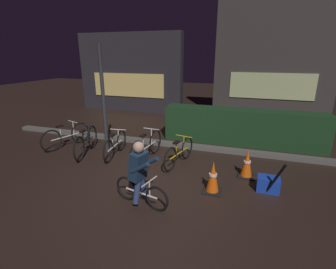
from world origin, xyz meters
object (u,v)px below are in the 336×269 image
parked_bike_center_right (147,147)px  closed_umbrella (275,179)px  street_post (103,101)px  cyclist (140,173)px  parked_bike_right_mid (179,153)px  traffic_cone_far (247,164)px  parked_bike_center_left (115,145)px  traffic_cone_near (213,177)px  blue_crate (268,184)px  parked_bike_leftmost (66,136)px  parked_bike_left_mid (86,142)px

parked_bike_center_right → closed_umbrella: bearing=-101.7°
street_post → cyclist: size_ratio=2.37×
parked_bike_right_mid → traffic_cone_far: (1.65, -0.18, -0.00)m
parked_bike_center_right → traffic_cone_far: parked_bike_center_right is taller
parked_bike_right_mid → cyclist: (-0.19, -1.94, 0.31)m
parked_bike_center_right → traffic_cone_far: (2.55, -0.20, -0.04)m
parked_bike_center_left → cyclist: bearing=-146.2°
street_post → traffic_cone_near: (3.24, -1.30, -1.15)m
parked_bike_right_mid → closed_umbrella: 2.37m
parked_bike_center_left → closed_umbrella: 4.12m
parked_bike_center_right → blue_crate: parked_bike_center_right is taller
parked_bike_leftmost → parked_bike_center_left: bearing=-76.8°
parked_bike_right_mid → closed_umbrella: bearing=-100.7°
parked_bike_left_mid → cyclist: cyclist is taller
parked_bike_left_mid → traffic_cone_far: size_ratio=2.52×
cyclist → traffic_cone_far: bearing=56.8°
parked_bike_left_mid → traffic_cone_far: 4.32m
parked_bike_left_mid → traffic_cone_near: (3.68, -0.95, -0.03)m
cyclist → traffic_cone_near: bearing=48.3°
parked_bike_leftmost → blue_crate: parked_bike_leftmost is taller
traffic_cone_near → parked_bike_left_mid: bearing=165.5°
parked_bike_right_mid → blue_crate: (2.10, -0.69, -0.17)m
parked_bike_center_left → traffic_cone_far: 3.49m
parked_bike_left_mid → parked_bike_center_right: bearing=-99.8°
parked_bike_leftmost → cyclist: (3.39, -2.10, 0.29)m
parked_bike_left_mid → blue_crate: parked_bike_left_mid is taller
cyclist → blue_crate: bearing=41.8°
street_post → parked_bike_leftmost: 1.77m
parked_bike_left_mid → street_post: bearing=-66.7°
traffic_cone_far → blue_crate: (0.44, -0.51, -0.17)m
traffic_cone_far → cyclist: size_ratio=0.52×
parked_bike_left_mid → closed_umbrella: 4.91m
parked_bike_center_right → parked_bike_left_mid: bearing=100.6°
street_post → blue_crate: 4.61m
parked_bike_center_right → blue_crate: 3.09m
street_post → parked_bike_right_mid: (2.23, -0.21, -1.16)m
parked_bike_center_right → blue_crate: (3.00, -0.71, -0.21)m
parked_bike_right_mid → closed_umbrella: (2.18, -0.94, 0.08)m
traffic_cone_near → blue_crate: (1.08, 0.40, -0.17)m
parked_bike_center_right → parked_bike_center_left: bearing=96.6°
parked_bike_center_left → parked_bike_right_mid: bearing=-96.4°
parked_bike_leftmost → closed_umbrella: (5.76, -1.10, 0.05)m
traffic_cone_near → blue_crate: bearing=20.3°
traffic_cone_near → street_post: bearing=158.1°
parked_bike_center_right → street_post: bearing=87.4°
parked_bike_left_mid → blue_crate: size_ratio=3.73×
parked_bike_leftmost → traffic_cone_near: (4.60, -1.25, -0.01)m
traffic_cone_near → closed_umbrella: bearing=7.3°
parked_bike_leftmost → closed_umbrella: size_ratio=1.82×
parked_bike_center_right → cyclist: size_ratio=1.37×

